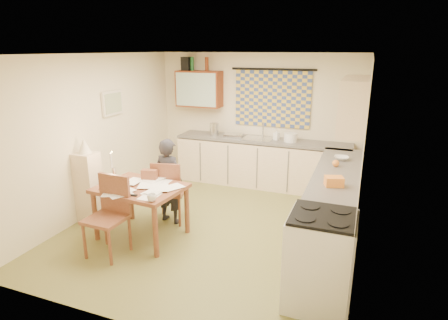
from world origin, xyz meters
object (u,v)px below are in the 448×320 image
at_px(counter_right, 334,206).
at_px(dining_table, 142,211).
at_px(stove, 320,260).
at_px(chair_far, 170,202).
at_px(counter_back, 261,163).
at_px(shelf_stand, 89,187).
at_px(person, 169,181).

height_order(counter_right, dining_table, counter_right).
height_order(stove, chair_far, stove).
relative_size(counter_back, shelf_stand, 3.04).
bearing_deg(shelf_stand, person, 19.59).
height_order(counter_back, chair_far, chair_far).
xyz_separation_m(dining_table, shelf_stand, (-1.03, 0.16, 0.16)).
bearing_deg(shelf_stand, chair_far, 19.99).
xyz_separation_m(chair_far, person, (-0.00, -0.01, 0.35)).
xyz_separation_m(dining_table, person, (0.13, 0.57, 0.28)).
bearing_deg(shelf_stand, dining_table, -8.71).
bearing_deg(dining_table, chair_far, 83.06).
height_order(stove, person, person).
distance_m(dining_table, chair_far, 0.60).
distance_m(counter_back, counter_right, 2.23).
bearing_deg(counter_back, chair_far, -113.36).
bearing_deg(counter_back, shelf_stand, -129.71).
height_order(person, shelf_stand, person).
relative_size(counter_back, dining_table, 2.71).
xyz_separation_m(stove, person, (-2.38, 1.18, 0.15)).
distance_m(stove, shelf_stand, 3.62).
distance_m(counter_back, chair_far, 2.22).
distance_m(counter_back, shelf_stand, 3.19).
xyz_separation_m(counter_right, stove, (0.00, -1.58, 0.05)).
bearing_deg(chair_far, shelf_stand, 7.50).
relative_size(counter_back, stove, 3.27).
relative_size(counter_back, counter_right, 1.12).
bearing_deg(counter_right, dining_table, -158.89).
bearing_deg(dining_table, counter_back, 74.53).
bearing_deg(shelf_stand, counter_back, 50.29).
bearing_deg(person, counter_right, -161.51).
xyz_separation_m(counter_right, shelf_stand, (-3.54, -0.81, 0.09)).
xyz_separation_m(stove, shelf_stand, (-3.54, 0.77, 0.04)).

